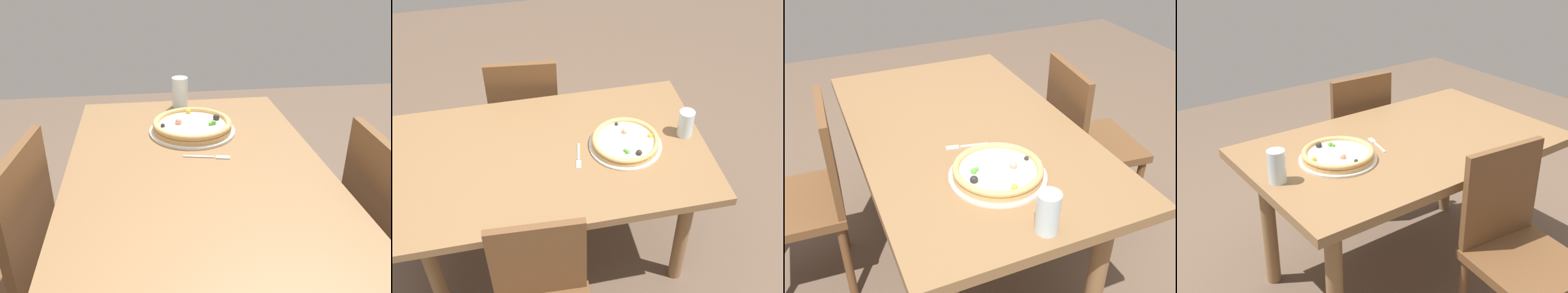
{
  "view_description": "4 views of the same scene",
  "coord_description": "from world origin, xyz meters",
  "views": [
    {
      "loc": [
        1.17,
        -0.17,
        1.4
      ],
      "look_at": [
        -0.18,
        0.01,
        0.74
      ],
      "focal_mm": 38.49,
      "sensor_mm": 36.0,
      "label": 1
    },
    {
      "loc": [
        0.19,
        1.72,
        2.34
      ],
      "look_at": [
        -0.18,
        0.01,
        0.74
      ],
      "focal_mm": 46.99,
      "sensor_mm": 36.0,
      "label": 2
    },
    {
      "loc": [
        -1.5,
        0.58,
        1.65
      ],
      "look_at": [
        -0.18,
        0.01,
        0.74
      ],
      "focal_mm": 41.61,
      "sensor_mm": 36.0,
      "label": 3
    },
    {
      "loc": [
        -1.42,
        -1.68,
        1.72
      ],
      "look_at": [
        -0.18,
        0.01,
        0.74
      ],
      "focal_mm": 47.18,
      "sensor_mm": 36.0,
      "label": 4
    }
  ],
  "objects": [
    {
      "name": "plate",
      "position": [
        -0.36,
        0.02,
        0.73
      ],
      "size": [
        0.34,
        0.34,
        0.01
      ],
      "primitive_type": "cylinder",
      "color": "silver",
      "rests_on": "dining_table"
    },
    {
      "name": "chair_near",
      "position": [
        0.05,
        -0.65,
        0.48
      ],
      "size": [
        0.44,
        0.44,
        0.88
      ],
      "rotation": [
        0.0,
        0.0,
        3.03
      ],
      "color": "brown",
      "rests_on": "ground"
    },
    {
      "name": "pizza",
      "position": [
        -0.36,
        0.02,
        0.75
      ],
      "size": [
        0.32,
        0.32,
        0.05
      ],
      "color": "tan",
      "rests_on": "plate"
    },
    {
      "name": "drinking_glass",
      "position": [
        -0.65,
        -0.0,
        0.79
      ],
      "size": [
        0.07,
        0.07,
        0.14
      ],
      "primitive_type": "cylinder",
      "color": "silver",
      "rests_on": "dining_table"
    },
    {
      "name": "ground_plane",
      "position": [
        0.0,
        0.0,
        0.0
      ],
      "size": [
        6.0,
        6.0,
        0.0
      ],
      "primitive_type": "plane",
      "color": "brown"
    },
    {
      "name": "chair_far",
      "position": [
        0.14,
        0.65,
        0.48
      ],
      "size": [
        0.42,
        0.42,
        0.88
      ],
      "rotation": [
        0.0,
        0.0,
        -0.05
      ],
      "color": "brown",
      "rests_on": "ground"
    },
    {
      "name": "fork",
      "position": [
        -0.12,
        0.06,
        0.72
      ],
      "size": [
        0.05,
        0.16,
        0.0
      ],
      "rotation": [
        0.0,
        0.0,
        1.37
      ],
      "color": "silver",
      "rests_on": "dining_table"
    },
    {
      "name": "dining_table",
      "position": [
        0.0,
        0.0,
        0.63
      ],
      "size": [
        1.46,
        0.88,
        0.72
      ],
      "color": "olive",
      "rests_on": "ground"
    }
  ]
}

